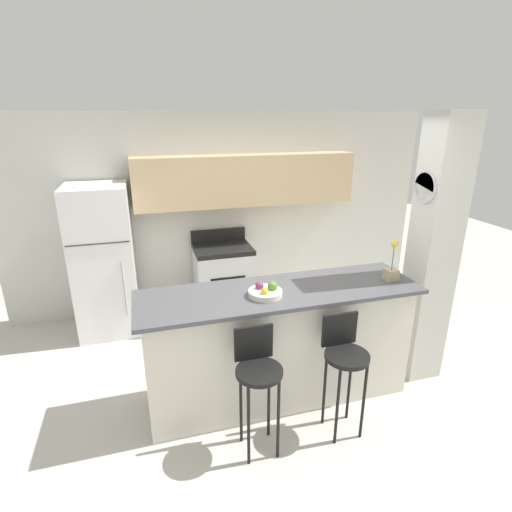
# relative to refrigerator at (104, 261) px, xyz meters

# --- Properties ---
(ground_plane) EXTENTS (14.00, 14.00, 0.00)m
(ground_plane) POSITION_rel_refrigerator_xyz_m (1.57, -1.77, -0.89)
(ground_plane) COLOR beige
(wall_back) EXTENTS (5.60, 0.38, 2.55)m
(wall_back) POSITION_rel_refrigerator_xyz_m (1.66, 0.33, 0.57)
(wall_back) COLOR silver
(wall_back) RESTS_ON ground_plane
(pillar_right) EXTENTS (0.38, 0.32, 2.55)m
(pillar_right) POSITION_rel_refrigerator_xyz_m (3.06, -1.80, 0.39)
(pillar_right) COLOR silver
(pillar_right) RESTS_ON ground_plane
(counter_bar) EXTENTS (2.46, 0.71, 1.09)m
(counter_bar) POSITION_rel_refrigerator_xyz_m (1.57, -1.77, -0.34)
(counter_bar) COLOR silver
(counter_bar) RESTS_ON ground_plane
(refrigerator) EXTENTS (0.68, 0.73, 1.78)m
(refrigerator) POSITION_rel_refrigerator_xyz_m (0.00, 0.00, 0.00)
(refrigerator) COLOR white
(refrigerator) RESTS_ON ground_plane
(stove_range) EXTENTS (0.73, 0.59, 1.07)m
(stove_range) POSITION_rel_refrigerator_xyz_m (1.44, 0.07, -0.43)
(stove_range) COLOR silver
(stove_range) RESTS_ON ground_plane
(bar_stool_left) EXTENTS (0.35, 0.35, 1.02)m
(bar_stool_left) POSITION_rel_refrigerator_xyz_m (1.21, -2.30, -0.20)
(bar_stool_left) COLOR black
(bar_stool_left) RESTS_ON ground_plane
(bar_stool_right) EXTENTS (0.35, 0.35, 1.02)m
(bar_stool_right) POSITION_rel_refrigerator_xyz_m (1.93, -2.30, -0.20)
(bar_stool_right) COLOR black
(bar_stool_right) RESTS_ON ground_plane
(orchid_vase) EXTENTS (0.11, 0.11, 0.38)m
(orchid_vase) POSITION_rel_refrigerator_xyz_m (2.61, -1.83, 0.32)
(orchid_vase) COLOR tan
(orchid_vase) RESTS_ON counter_bar
(fruit_bowl) EXTENTS (0.28, 0.28, 0.12)m
(fruit_bowl) POSITION_rel_refrigerator_xyz_m (1.41, -1.84, 0.23)
(fruit_bowl) COLOR silver
(fruit_bowl) RESTS_ON counter_bar
(trash_bin) EXTENTS (0.28, 0.28, 0.38)m
(trash_bin) POSITION_rel_refrigerator_xyz_m (0.56, -0.25, -0.70)
(trash_bin) COLOR black
(trash_bin) RESTS_ON ground_plane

